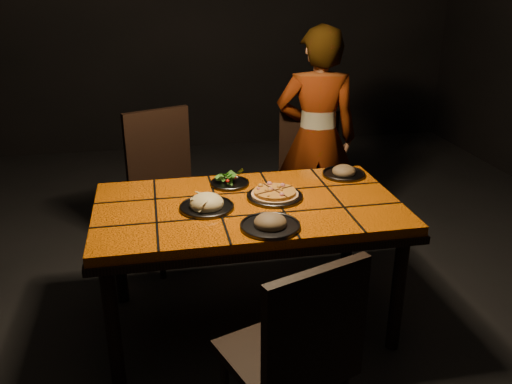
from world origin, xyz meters
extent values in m
cube|color=black|center=(0.00, 0.00, -0.02)|extent=(6.00, 7.00, 0.04)
cube|color=black|center=(0.00, 3.50, 1.50)|extent=(6.00, 0.04, 3.00)
cube|color=#E16307|center=(0.00, 0.00, 0.72)|extent=(1.60, 0.90, 0.05)
cube|color=black|center=(0.00, 0.00, 0.68)|extent=(1.62, 0.92, 0.04)
cylinder|color=black|center=(-0.72, -0.37, 0.33)|extent=(0.07, 0.07, 0.66)
cylinder|color=black|center=(0.72, -0.37, 0.33)|extent=(0.07, 0.07, 0.66)
cylinder|color=black|center=(-0.72, 0.37, 0.33)|extent=(0.07, 0.07, 0.66)
cylinder|color=black|center=(0.72, 0.37, 0.33)|extent=(0.07, 0.07, 0.66)
cube|color=black|center=(-0.02, -0.89, 0.46)|extent=(0.56, 0.56, 0.04)
cube|color=black|center=(0.05, -1.08, 0.72)|extent=(0.42, 0.19, 0.47)
cylinder|color=black|center=(0.08, -0.67, 0.22)|extent=(0.04, 0.04, 0.44)
cube|color=black|center=(-0.36, 0.84, 0.50)|extent=(0.60, 0.60, 0.04)
cube|color=black|center=(-0.44, 1.03, 0.78)|extent=(0.45, 0.21, 0.51)
cylinder|color=black|center=(-0.47, 0.59, 0.24)|extent=(0.04, 0.04, 0.48)
cylinder|color=black|center=(-0.12, 0.73, 0.24)|extent=(0.04, 0.04, 0.48)
cylinder|color=black|center=(-0.61, 0.94, 0.24)|extent=(0.04, 0.04, 0.48)
cylinder|color=black|center=(-0.26, 1.08, 0.24)|extent=(0.04, 0.04, 0.48)
cube|color=black|center=(0.62, 0.90, 0.46)|extent=(0.50, 0.50, 0.04)
cube|color=black|center=(0.65, 1.10, 0.72)|extent=(0.43, 0.12, 0.47)
cylinder|color=black|center=(0.42, 0.76, 0.22)|extent=(0.04, 0.04, 0.44)
cylinder|color=black|center=(0.76, 0.70, 0.22)|extent=(0.04, 0.04, 0.44)
cylinder|color=black|center=(0.48, 1.11, 0.22)|extent=(0.04, 0.04, 0.44)
cylinder|color=black|center=(0.82, 1.04, 0.22)|extent=(0.04, 0.04, 0.44)
imported|color=brown|center=(0.67, 0.96, 0.79)|extent=(0.64, 0.49, 1.57)
cylinder|color=#313136|center=(0.15, 0.04, 0.76)|extent=(0.30, 0.30, 0.01)
torus|color=#313136|center=(0.15, 0.04, 0.76)|extent=(0.31, 0.31, 0.01)
cylinder|color=tan|center=(0.15, 0.04, 0.77)|extent=(0.33, 0.33, 0.01)
cylinder|color=gold|center=(0.15, 0.04, 0.78)|extent=(0.29, 0.29, 0.02)
cylinder|color=#313136|center=(-0.22, -0.03, 0.76)|extent=(0.28, 0.28, 0.01)
torus|color=#313136|center=(-0.22, -0.03, 0.76)|extent=(0.28, 0.28, 0.01)
ellipsoid|color=beige|center=(-0.22, -0.03, 0.79)|extent=(0.17, 0.17, 0.09)
cylinder|color=#313136|center=(-0.06, 0.28, 0.76)|extent=(0.22, 0.22, 0.01)
torus|color=#313136|center=(-0.06, 0.28, 0.76)|extent=(0.22, 0.22, 0.01)
cylinder|color=#313136|center=(0.05, -0.31, 0.76)|extent=(0.29, 0.29, 0.01)
torus|color=#313136|center=(0.05, -0.31, 0.76)|extent=(0.29, 0.29, 0.01)
ellipsoid|color=brown|center=(0.05, -0.31, 0.79)|extent=(0.17, 0.17, 0.10)
cylinder|color=#313136|center=(0.64, 0.30, 0.76)|extent=(0.26, 0.26, 0.01)
torus|color=#313136|center=(0.64, 0.30, 0.76)|extent=(0.26, 0.26, 0.01)
ellipsoid|color=brown|center=(0.64, 0.30, 0.78)|extent=(0.15, 0.15, 0.08)
camera|label=1|loc=(-0.47, -2.59, 1.88)|focal=38.00mm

